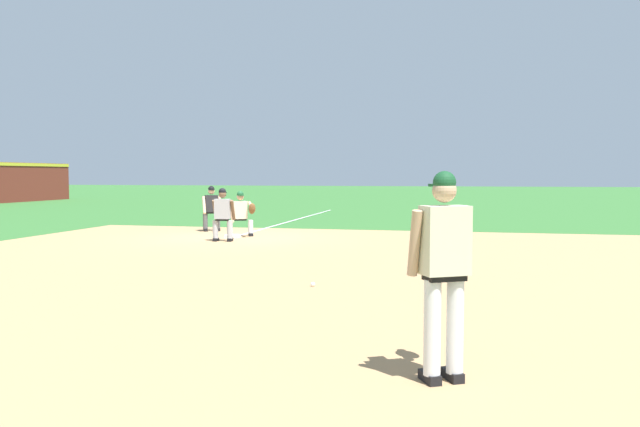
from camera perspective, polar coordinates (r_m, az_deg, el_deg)
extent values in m
plane|color=#336B2D|center=(18.19, -7.99, -2.21)|extent=(160.00, 160.00, 0.00)
cube|color=tan|center=(11.81, -3.52, -5.30)|extent=(18.00, 18.00, 0.01)
cube|color=white|center=(24.92, -2.28, -0.59)|extent=(14.17, 0.10, 0.00)
cube|color=white|center=(18.18, -7.99, -2.06)|extent=(0.38, 0.38, 0.09)
sphere|color=white|center=(10.23, -0.65, -6.49)|extent=(0.07, 0.07, 0.07)
cube|color=black|center=(5.75, 9.99, -14.54)|extent=(0.28, 0.22, 0.09)
cylinder|color=white|center=(5.59, 10.23, -10.22)|extent=(0.15, 0.15, 0.84)
cube|color=black|center=(5.85, 11.99, -14.26)|extent=(0.28, 0.22, 0.09)
cylinder|color=white|center=(5.69, 12.25, -10.01)|extent=(0.15, 0.15, 0.84)
cube|color=black|center=(5.55, 11.30, -5.70)|extent=(0.34, 0.39, 0.06)
cube|color=beige|center=(5.51, 11.34, -2.41)|extent=(0.40, 0.47, 0.60)
sphere|color=tan|center=(5.50, 11.30, 2.07)|extent=(0.21, 0.21, 0.21)
sphere|color=#194C28|center=(5.50, 11.31, 2.80)|extent=(0.20, 0.20, 0.20)
cube|color=#194C28|center=(5.58, 10.88, 2.56)|extent=(0.18, 0.20, 0.02)
cylinder|color=tan|center=(5.47, 8.65, -2.70)|extent=(0.21, 0.17, 0.59)
cylinder|color=tan|center=(5.88, 12.19, -1.13)|extent=(0.51, 0.33, 0.41)
ellipsoid|color=brown|center=(5.97, 11.79, -2.66)|extent=(0.36, 0.32, 0.34)
cube|color=black|center=(18.55, -6.34, -1.94)|extent=(0.28, 0.22, 0.09)
cylinder|color=white|center=(18.57, -6.37, -1.21)|extent=(0.15, 0.15, 0.40)
cube|color=black|center=(18.48, -8.19, -1.98)|extent=(0.28, 0.22, 0.09)
cylinder|color=white|center=(18.49, -8.21, -1.24)|extent=(0.15, 0.15, 0.40)
cube|color=black|center=(18.51, -7.29, -0.54)|extent=(0.33, 0.39, 0.06)
cube|color=beige|center=(18.50, -7.30, 0.32)|extent=(0.40, 0.47, 0.52)
sphere|color=tan|center=(18.46, -7.30, 1.53)|extent=(0.21, 0.21, 0.21)
sphere|color=#194C28|center=(18.46, -7.30, 1.74)|extent=(0.20, 0.20, 0.20)
cube|color=#194C28|center=(18.37, -7.26, 1.66)|extent=(0.18, 0.20, 0.02)
cylinder|color=tan|center=(18.11, -6.34, 0.72)|extent=(0.56, 0.35, 0.24)
cylinder|color=tan|center=(18.37, -8.03, 0.10)|extent=(0.25, 0.19, 0.58)
ellipsoid|color=brown|center=(17.90, -6.24, 0.44)|extent=(0.29, 0.28, 0.35)
cube|color=black|center=(17.29, -9.49, -2.37)|extent=(0.27, 0.13, 0.09)
cylinder|color=#B2B2B7|center=(17.23, -9.54, -1.44)|extent=(0.15, 0.15, 0.50)
cube|color=black|center=(17.18, -8.21, -2.40)|extent=(0.27, 0.13, 0.09)
cylinder|color=#B2B2B7|center=(17.12, -8.26, -1.46)|extent=(0.15, 0.15, 0.50)
cube|color=black|center=(17.15, -8.91, -0.55)|extent=(0.23, 0.36, 0.06)
cube|color=#B2B2B7|center=(17.13, -8.92, 0.42)|extent=(0.28, 0.42, 0.54)
sphere|color=brown|center=(17.13, -8.91, 1.75)|extent=(0.21, 0.21, 0.21)
sphere|color=black|center=(17.13, -8.92, 1.99)|extent=(0.20, 0.20, 0.20)
cube|color=black|center=(17.22, -8.83, 1.91)|extent=(0.13, 0.18, 0.02)
cylinder|color=brown|center=(17.35, -9.58, 0.34)|extent=(0.33, 0.12, 0.56)
cylinder|color=brown|center=(17.21, -7.98, 0.33)|extent=(0.33, 0.12, 0.56)
cube|color=black|center=(20.36, -9.30, -1.47)|extent=(0.28, 0.22, 0.09)
cylinder|color=#515154|center=(20.38, -9.33, -0.66)|extent=(0.15, 0.15, 0.50)
cube|color=black|center=(20.31, -10.42, -1.50)|extent=(0.28, 0.22, 0.09)
cylinder|color=#515154|center=(20.33, -10.45, -0.69)|extent=(0.15, 0.15, 0.50)
cube|color=black|center=(20.33, -9.89, 0.08)|extent=(0.34, 0.39, 0.06)
cube|color=#232326|center=(20.32, -9.90, 0.90)|extent=(0.41, 0.47, 0.54)
sphere|color=#DBB28E|center=(20.28, -9.91, 2.03)|extent=(0.21, 0.21, 0.21)
sphere|color=black|center=(20.28, -9.91, 2.22)|extent=(0.20, 0.20, 0.20)
cube|color=black|center=(20.19, -9.88, 2.15)|extent=(0.18, 0.20, 0.02)
cylinder|color=#DBB28E|center=(20.21, -9.15, 0.80)|extent=(0.33, 0.24, 0.56)
cylinder|color=#DBB28E|center=(20.14, -10.55, 0.78)|extent=(0.33, 0.24, 0.56)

